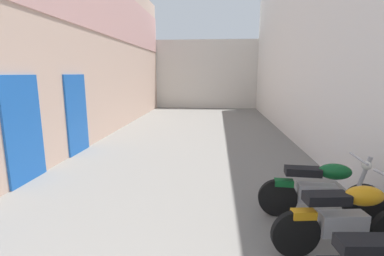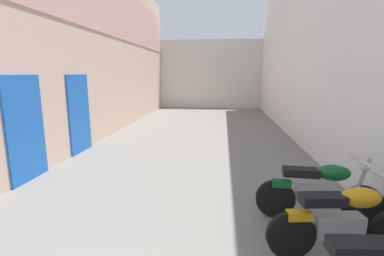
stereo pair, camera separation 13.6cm
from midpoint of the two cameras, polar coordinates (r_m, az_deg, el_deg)
ground_plane at (r=7.29m, az=-1.15°, el=-6.66°), size 34.56×34.56×0.00m
building_left at (r=9.84m, az=-21.07°, el=16.09°), size 0.45×18.56×6.37m
building_right at (r=9.44m, az=22.94°, el=20.09°), size 0.45×18.56×7.67m
building_far_end at (r=19.20m, az=2.79°, el=10.92°), size 9.48×2.00×4.34m
motorcycle_fourth at (r=4.00m, az=28.42°, el=-15.84°), size 1.84×0.58×1.04m
motorcycle_fifth at (r=4.74m, az=24.21°, el=-11.23°), size 1.85×0.58×1.04m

